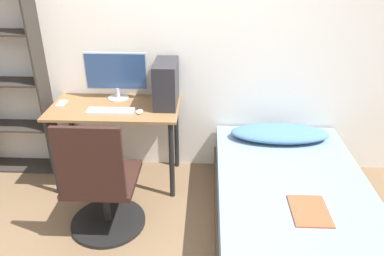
{
  "coord_description": "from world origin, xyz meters",
  "views": [
    {
      "loc": [
        0.43,
        -1.76,
        2.01
      ],
      "look_at": [
        0.32,
        0.75,
        0.75
      ],
      "focal_mm": 35.0,
      "sensor_mm": 36.0,
      "label": 1
    }
  ],
  "objects_px": {
    "office_chair": "(102,191)",
    "bed": "(292,211)",
    "keyboard": "(110,111)",
    "pc_tower": "(166,83)",
    "monitor": "(116,74)"
  },
  "relations": [
    {
      "from": "office_chair",
      "to": "keyboard",
      "type": "xyz_separation_m",
      "value": [
        -0.04,
        0.58,
        0.39
      ]
    },
    {
      "from": "bed",
      "to": "pc_tower",
      "type": "distance_m",
      "value": 1.44
    },
    {
      "from": "keyboard",
      "to": "pc_tower",
      "type": "distance_m",
      "value": 0.52
    },
    {
      "from": "bed",
      "to": "monitor",
      "type": "relative_size",
      "value": 3.56
    },
    {
      "from": "monitor",
      "to": "bed",
      "type": "bearing_deg",
      "value": -31.26
    },
    {
      "from": "monitor",
      "to": "keyboard",
      "type": "relative_size",
      "value": 1.42
    },
    {
      "from": "office_chair",
      "to": "bed",
      "type": "relative_size",
      "value": 0.49
    },
    {
      "from": "office_chair",
      "to": "pc_tower",
      "type": "relative_size",
      "value": 2.44
    },
    {
      "from": "monitor",
      "to": "pc_tower",
      "type": "bearing_deg",
      "value": -14.2
    },
    {
      "from": "office_chair",
      "to": "bed",
      "type": "distance_m",
      "value": 1.42
    },
    {
      "from": "office_chair",
      "to": "pc_tower",
      "type": "distance_m",
      "value": 1.04
    },
    {
      "from": "monitor",
      "to": "pc_tower",
      "type": "height_order",
      "value": "monitor"
    },
    {
      "from": "monitor",
      "to": "keyboard",
      "type": "distance_m",
      "value": 0.38
    },
    {
      "from": "monitor",
      "to": "pc_tower",
      "type": "relative_size",
      "value": 1.39
    },
    {
      "from": "office_chair",
      "to": "keyboard",
      "type": "relative_size",
      "value": 2.5
    }
  ]
}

